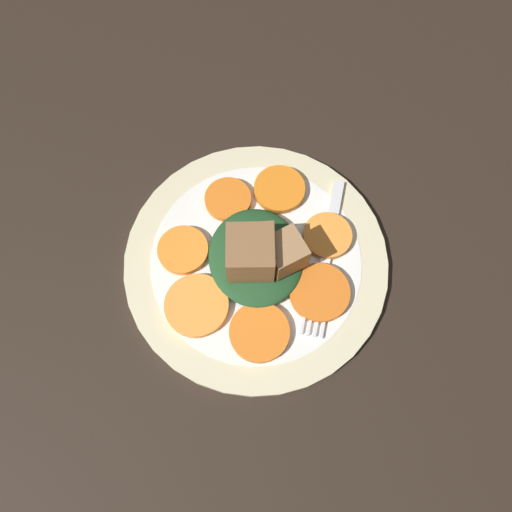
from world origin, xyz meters
The scene contains 11 objects.
table_slab centered at (0.00, 0.00, 1.00)cm, with size 120.00×120.00×2.00cm, color black.
plate centered at (0.00, 0.00, 2.52)cm, with size 27.69×27.69×1.05cm.
carrot_slice_0 centered at (-4.02, 6.70, 3.52)cm, with size 6.47×6.47×0.83cm, color #F99438.
carrot_slice_1 centered at (-7.73, 0.95, 3.52)cm, with size 5.99×5.99×0.83cm, color orange.
carrot_slice_2 centered at (-4.73, -5.73, 3.52)cm, with size 6.13×6.13×0.83cm, color orange.
carrot_slice_3 centered at (1.22, -7.83, 3.52)cm, with size 5.17×5.17×0.83cm, color orange.
carrot_slice_4 centered at (7.49, -3.85, 3.52)cm, with size 5.61×5.61×0.83cm, color orange.
carrot_slice_5 centered at (7.18, 1.88, 3.52)cm, with size 5.06×5.06×0.83cm, color orange.
carrot_slice_6 centered at (2.11, 7.37, 3.52)cm, with size 5.32×5.32×0.83cm, color orange.
center_pile centered at (-0.25, -0.11, 5.42)cm, with size 10.90×9.86×6.20cm.
fork centered at (-1.16, -7.12, 3.30)cm, with size 16.97×8.18×0.40cm.
Camera 1 is at (-17.69, 2.95, 51.98)cm, focal length 35.00 mm.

